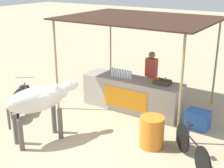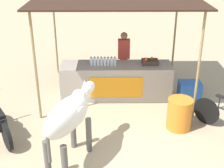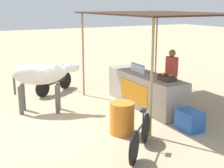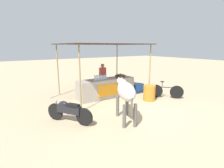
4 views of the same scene
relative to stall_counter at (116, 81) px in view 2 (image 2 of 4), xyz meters
The scene contains 9 objects.
ground_plane 2.25m from the stall_counter, 90.00° to the right, with size 60.00×60.00×0.00m, color tan.
stall_counter is the anchor object (origin of this frame).
stall_awning 2.13m from the stall_counter, 90.00° to the left, with size 4.20×3.20×2.69m.
water_bottle_row 0.69m from the stall_counter, behind, with size 0.70×0.07×0.25m.
fruit_crate 1.06m from the stall_counter, ahead, with size 0.44×0.32×0.18m.
vendor_behind_counter 0.87m from the stall_counter, 72.51° to the left, with size 0.34×0.22×1.65m.
cooler_box 2.05m from the stall_counter, ahead, with size 0.60×0.44×0.48m, color blue.
water_barrel 2.16m from the stall_counter, 48.34° to the right, with size 0.57×0.57×0.75m, color orange.
cow 3.00m from the stall_counter, 108.48° to the right, with size 1.04×1.82×1.44m.
Camera 2 is at (-0.18, -5.63, 4.04)m, focal length 50.00 mm.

